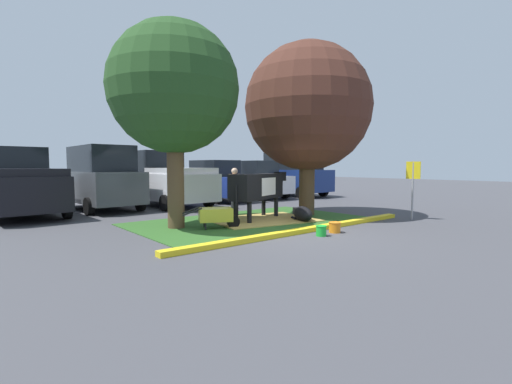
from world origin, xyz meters
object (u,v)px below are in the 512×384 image
wheelbarrow (216,215)px  pickup_truck_maroon (166,180)px  sedan_blue (215,181)px  calf_lying (302,214)px  bucket_green (321,230)px  suv_black (101,178)px  shade_tree_left (174,89)px  shade_tree_right (308,108)px  hatchback_white (254,180)px  parking_sign (413,179)px  pickup_truck_black (20,184)px  cow_holstein (259,187)px  suv_dark_grey (293,174)px  bucket_orange (335,227)px  person_handler (235,190)px

wheelbarrow → pickup_truck_maroon: 6.62m
sedan_blue → wheelbarrow: bearing=-122.9°
calf_lying → bucket_green: bearing=-125.8°
bucket_green → suv_black: (-2.50, 9.22, 1.13)m
shade_tree_left → pickup_truck_maroon: 6.65m
shade_tree_right → hatchback_white: size_ratio=1.34×
pickup_truck_maroon → shade_tree_right: bearing=-68.2°
bucket_green → wheelbarrow: bearing=119.5°
parking_sign → pickup_truck_black: bearing=136.5°
cow_holstein → suv_black: suv_black is taller
pickup_truck_black → hatchback_white: bearing=1.2°
pickup_truck_maroon → hatchback_white: pickup_truck_maroon is taller
suv_black → hatchback_white: suv_black is taller
pickup_truck_maroon → sedan_blue: pickup_truck_maroon is taller
suv_black → hatchback_white: (8.01, 0.11, -0.29)m
shade_tree_left → suv_dark_grey: bearing=28.5°
parking_sign → hatchback_white: (1.08, 9.41, -0.35)m
calf_lying → bucket_green: (-1.39, -1.93, -0.10)m
cow_holstein → hatchback_white: (4.93, 6.22, -0.09)m
bucket_orange → suv_black: bearing=108.9°
parking_sign → suv_dark_grey: 9.78m
cow_holstein → pickup_truck_black: 8.36m
wheelbarrow → suv_dark_grey: (9.56, 6.44, 0.88)m
pickup_truck_maroon → hatchback_white: bearing=4.3°
parking_sign → pickup_truck_black: pickup_truck_black is taller
cow_holstein → wheelbarrow: size_ratio=1.95×
suv_black → sedan_blue: 5.47m
shade_tree_right → sedan_blue: shade_tree_right is taller
shade_tree_left → suv_black: (-0.25, 5.88, -2.57)m
shade_tree_right → bucket_orange: (-1.94, -2.75, -3.62)m
shade_tree_right → suv_dark_grey: shade_tree_right is taller
bucket_orange → suv_dark_grey: size_ratio=0.07×
shade_tree_left → person_handler: (2.88, 1.15, -2.93)m
person_handler → wheelbarrow: person_handler is taller
shade_tree_right → sedan_blue: (0.40, 6.52, -2.79)m
shade_tree_right → suv_black: bearing=128.4°
bucket_orange → suv_black: (-3.13, 9.14, 1.12)m
calf_lying → bucket_green: size_ratio=4.63×
pickup_truck_black → hatchback_white: size_ratio=1.23×
wheelbarrow → suv_dark_grey: bearing=34.0°
shade_tree_right → parking_sign: shade_tree_right is taller
person_handler → suv_black: (-3.13, 4.73, 0.37)m
bucket_orange → sedan_blue: sedan_blue is taller
shade_tree_right → pickup_truck_black: bearing=141.2°
person_handler → parking_sign: (3.80, -4.57, 0.43)m
sedan_blue → parking_sign: bearing=-81.1°
person_handler → pickup_truck_black: 7.48m
shade_tree_right → person_handler: size_ratio=3.57×
suv_black → parking_sign: bearing=-53.3°
parking_sign → pickup_truck_maroon: 9.98m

